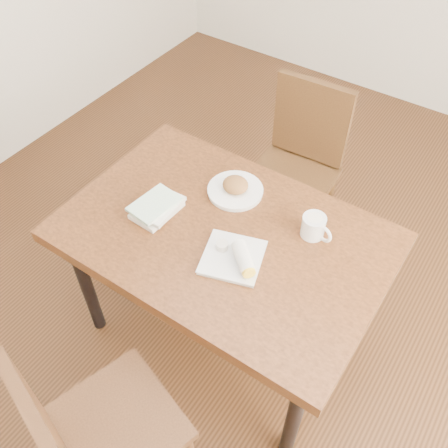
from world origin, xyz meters
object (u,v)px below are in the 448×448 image
Objects in this scene: chair_near at (90,432)px; coffee_mug at (314,226)px; table at (224,245)px; chair_far at (298,160)px; plate_scone at (235,189)px; book_stack at (157,207)px; plate_burrito at (236,257)px.

chair_near reaches higher than coffee_mug.
chair_far reaches higher than table.
chair_far is (-0.06, 0.79, -0.12)m from table.
chair_near is at bearing -83.57° from plate_scone.
book_stack is (-0.23, -0.85, 0.23)m from chair_far.
plate_scone is at bearing -92.66° from chair_far.
plate_burrito is at bearing -78.40° from chair_far.
table is 0.85m from chair_near.
plate_burrito is (0.21, -0.31, -0.00)m from plate_scone.
chair_far is at bearing 94.51° from table.
chair_far reaches higher than coffee_mug.
table is 5.38× the size of plate_scone.
plate_burrito is at bearing -4.96° from book_stack.
chair_far reaches higher than book_stack.
plate_scone is at bearing 112.16° from table.
table is 0.38m from coffee_mug.
coffee_mug is 0.34m from plate_burrito.
coffee_mug is at bearing 57.62° from plate_burrito.
plate_burrito is 1.27× the size of book_stack.
plate_scone is 1.09× the size of book_stack.
chair_far is 4.33× the size of book_stack.
coffee_mug is at bearing 75.36° from chair_near.
book_stack is at bearing 112.47° from chair_near.
chair_far is 0.74m from coffee_mug.
coffee_mug is at bearing -4.24° from plate_scone.
book_stack is (-0.41, 0.04, 0.00)m from plate_burrito.
coffee_mug is (0.36, -0.60, 0.25)m from chair_far.
book_stack is at bearing -157.20° from coffee_mug.
coffee_mug is 0.49× the size of plate_burrito.
coffee_mug is 0.63× the size of book_stack.
table is 5.89× the size of book_stack.
plate_burrito reaches higher than book_stack.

